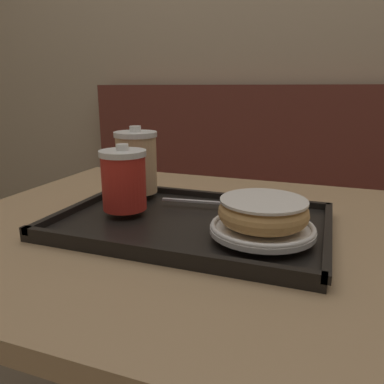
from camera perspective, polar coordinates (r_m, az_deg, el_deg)
The scene contains 9 objects.
wall_behind at distance 1.72m, azimuth 13.74°, elevation 22.28°, with size 8.00×0.05×2.40m.
booth_bench at distance 1.63m, azimuth 10.30°, elevation -9.08°, with size 1.64×0.44×1.00m.
cafe_table at distance 0.75m, azimuth 0.14°, elevation -17.53°, with size 0.90×0.73×0.75m.
serving_tray at distance 0.66m, azimuth 0.00°, elevation -4.77°, with size 0.46×0.31×0.02m.
coffee_cup_front at distance 0.68m, azimuth -10.35°, elevation 1.88°, with size 0.08×0.08×0.12m.
coffee_cup_rear at distance 0.78m, azimuth -8.45°, elevation 4.57°, with size 0.09×0.09×0.14m.
plate_with_chocolate_donut at distance 0.58m, azimuth 10.65°, elevation -5.44°, with size 0.16×0.16×0.01m.
donut_chocolate_glazed at distance 0.57m, azimuth 10.79°, elevation -2.94°, with size 0.14×0.14×0.04m.
spoon at distance 0.71m, azimuth 4.87°, elevation -1.52°, with size 0.17×0.03×0.01m.
Camera 1 is at (0.21, -0.59, 0.99)m, focal length 35.00 mm.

